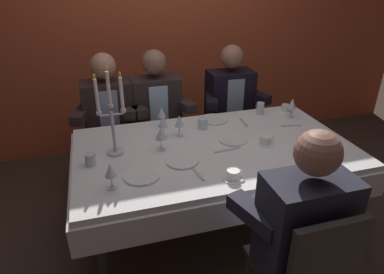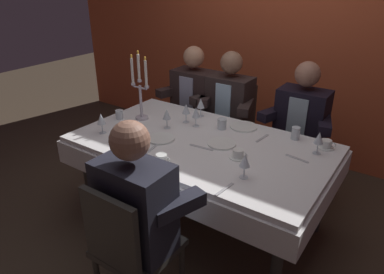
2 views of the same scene
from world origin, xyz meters
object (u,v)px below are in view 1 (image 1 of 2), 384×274
dinner_plate_3 (182,161)px  wine_glass_2 (161,134)px  wine_glass_0 (161,113)px  water_tumbler_1 (203,123)px  candelabra (112,120)px  wine_glass_6 (163,122)px  water_tumbler_0 (90,159)px  seated_diner_1 (156,106)px  coffee_cup_0 (286,108)px  coffee_cup_1 (265,140)px  water_tumbler_2 (260,108)px  seated_diner_0 (108,111)px  coffee_cup_2 (233,175)px  seated_diner_2 (305,225)px  wine_glass_4 (303,139)px  dinner_plate_2 (233,139)px  seated_diner_3 (229,98)px  dining_table (214,161)px  wine_glass_1 (292,104)px  dinner_plate_0 (214,120)px  dinner_plate_1 (142,175)px  wine_glass_3 (179,121)px  wine_glass_5 (110,171)px

dinner_plate_3 → wine_glass_2: wine_glass_2 is taller
wine_glass_0 → water_tumbler_1: (0.29, -0.13, -0.07)m
candelabra → wine_glass_6: candelabra is taller
candelabra → water_tumbler_0: bearing=-147.2°
wine_glass_2 → seated_diner_1: size_ratio=0.13×
water_tumbler_0 → water_tumbler_1: (0.84, 0.32, 0.00)m
coffee_cup_0 → coffee_cup_1: size_ratio=1.00×
water_tumbler_2 → seated_diner_0: bearing=160.4°
candelabra → water_tumbler_2: 1.30m
coffee_cup_2 → seated_diner_2: (0.18, -0.46, -0.03)m
wine_glass_4 → water_tumbler_1: bearing=130.6°
coffee_cup_2 → seated_diner_2: bearing=-68.5°
water_tumbler_1 → wine_glass_6: bearing=-170.6°
dinner_plate_2 → seated_diner_3: 0.90m
dinner_plate_2 → seated_diner_1: seated_diner_1 is taller
dining_table → seated_diner_0: seated_diner_0 is taller
wine_glass_1 → water_tumbler_1: 0.77m
wine_glass_4 → seated_diner_3: seated_diner_3 is taller
wine_glass_2 → seated_diner_2: bearing=-61.4°
candelabra → water_tumbler_2: size_ratio=6.09×
coffee_cup_0 → wine_glass_0: bearing=179.9°
water_tumbler_2 → coffee_cup_1: water_tumbler_2 is taller
wine_glass_0 → wine_glass_6: size_ratio=1.00×
dinner_plate_0 → wine_glass_0: bearing=178.9°
wine_glass_6 → coffee_cup_0: 1.13m
candelabra → seated_diner_1: 0.94m
wine_glass_4 → dinner_plate_1: bearing=177.9°
water_tumbler_1 → dinner_plate_0: bearing=42.4°
dinner_plate_3 → wine_glass_0: 0.58m
dinner_plate_1 → wine_glass_6: bearing=64.2°
dinner_plate_0 → coffee_cup_2: bearing=-102.0°
dinner_plate_3 → dinner_plate_1: bearing=-160.2°
wine_glass_6 → water_tumbler_2: size_ratio=1.69×
dinner_plate_1 → seated_diner_2: (0.69, -0.65, -0.01)m
dining_table → wine_glass_3: (-0.19, 0.22, 0.24)m
dinner_plate_0 → wine_glass_4: (0.36, -0.70, 0.11)m
water_tumbler_0 → seated_diner_2: (0.98, -0.87, -0.04)m
wine_glass_5 → coffee_cup_0: (1.53, 0.74, -0.09)m
dinner_plate_1 → wine_glass_5: size_ratio=1.35×
wine_glass_2 → wine_glass_5: (-0.36, -0.37, 0.00)m
coffee_cup_0 → dinner_plate_2: bearing=-149.5°
dining_table → dinner_plate_0: size_ratio=8.61×
dinner_plate_0 → wine_glass_2: (-0.51, -0.36, 0.11)m
seated_diner_3 → wine_glass_5: bearing=-134.8°
wine_glass_1 → seated_diner_3: seated_diner_3 is taller
wine_glass_0 → wine_glass_3: same height
dinner_plate_1 → wine_glass_0: (0.26, 0.67, 0.11)m
coffee_cup_0 → seated_diner_0: bearing=162.7°
wine_glass_5 → coffee_cup_1: size_ratio=1.24×
dinner_plate_1 → water_tumbler_0: size_ratio=2.88×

